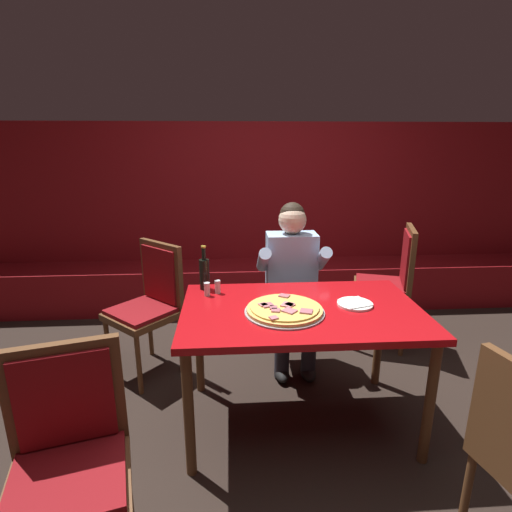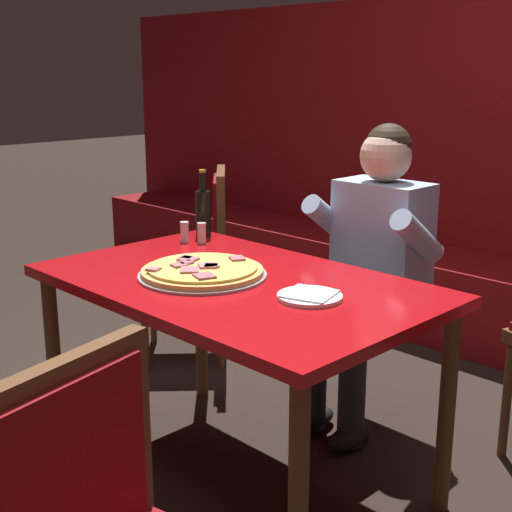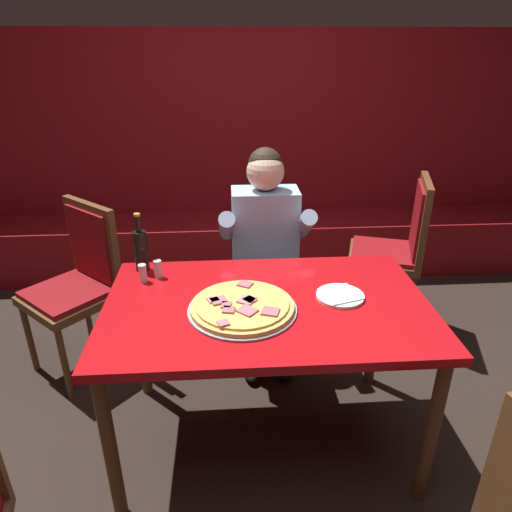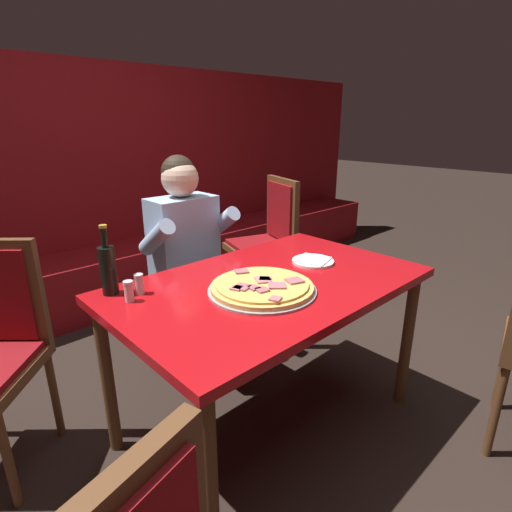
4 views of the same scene
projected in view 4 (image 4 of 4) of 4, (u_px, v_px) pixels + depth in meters
ground_plane at (269, 421)px, 2.03m from camera, size 24.00×24.00×0.00m
booth_wall_panel at (80, 186)px, 3.23m from camera, size 6.80×0.16×1.90m
booth_bench at (108, 279)px, 3.24m from camera, size 6.46×0.48×0.46m
main_dining_table at (270, 297)px, 1.81m from camera, size 1.39×0.87×0.78m
pizza at (262, 287)px, 1.66m from camera, size 0.46×0.46×0.05m
plate_white_paper at (313, 261)px, 2.00m from camera, size 0.21×0.21×0.02m
beer_bottle at (108, 269)px, 1.61m from camera, size 0.07×0.07×0.29m
shaker_oregano at (129, 292)px, 1.57m from camera, size 0.04×0.04×0.09m
shaker_red_pepper_flakes at (139, 285)px, 1.63m from camera, size 0.04×0.04×0.09m
diner_seated_blue_shirt at (193, 256)px, 2.32m from camera, size 0.53×0.53×1.27m
dining_chair_far_left at (268, 235)px, 3.10m from camera, size 0.55×0.55×1.04m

